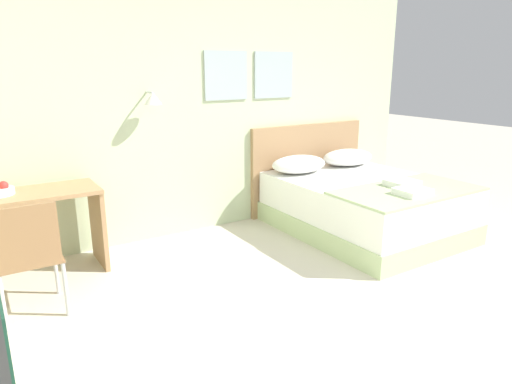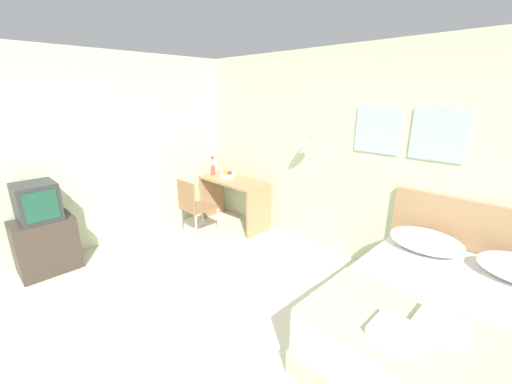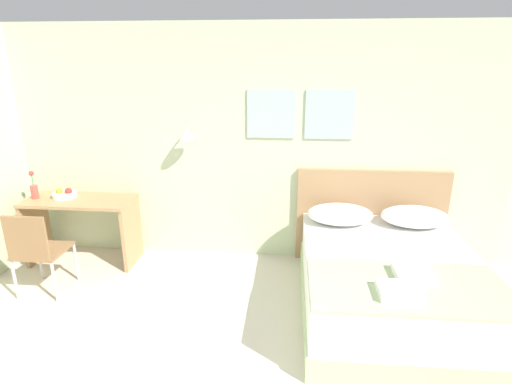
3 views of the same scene
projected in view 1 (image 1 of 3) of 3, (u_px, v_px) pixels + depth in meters
ground_plane at (395, 356)px, 2.93m from camera, size 24.00×24.00×0.00m
wall_back at (197, 111)px, 4.91m from camera, size 5.96×0.31×2.65m
bed at (364, 206)px, 5.08m from camera, size 1.56×1.98×0.59m
headboard at (308, 167)px, 5.84m from camera, size 1.68×0.06×1.10m
pillow_left at (299, 164)px, 5.35m from camera, size 0.69×0.47×0.20m
pillow_right at (348, 157)px, 5.75m from camera, size 0.69×0.47×0.20m
throw_blanket at (408, 191)px, 4.54m from camera, size 1.52×0.79×0.02m
folded_towel_near_foot at (402, 183)px, 4.67m from camera, size 0.30×0.27×0.06m
folded_towel_mid_bed at (412, 191)px, 4.36m from camera, size 0.31×0.26×0.06m
desk at (27, 220)px, 3.89m from camera, size 1.19×0.53×0.77m
desk_chair at (28, 252)px, 3.25m from camera, size 0.45×0.45×0.89m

